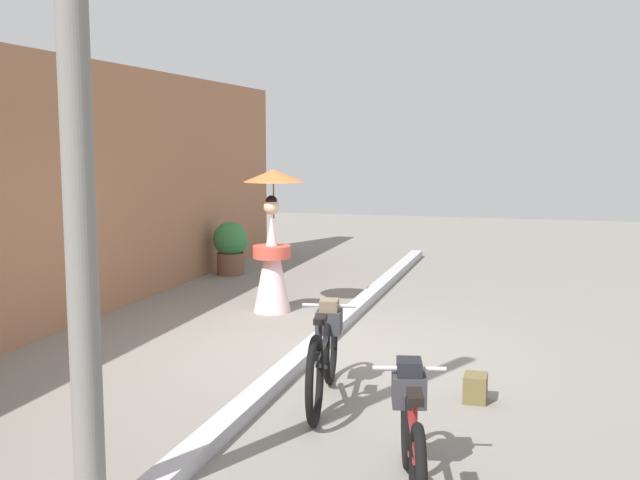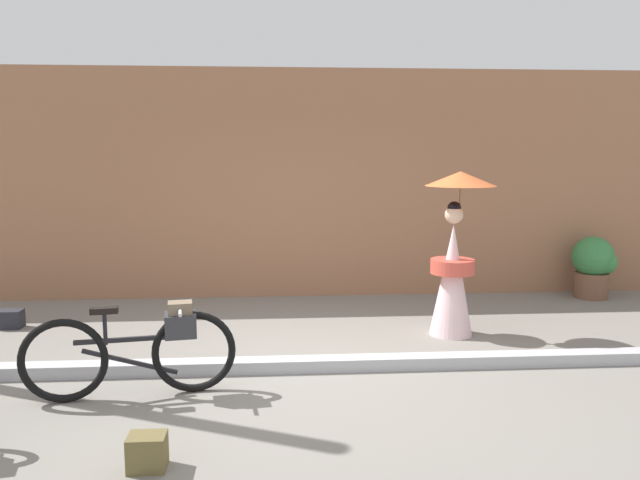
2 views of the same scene
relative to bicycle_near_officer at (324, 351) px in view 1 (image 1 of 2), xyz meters
name	(u,v)px [view 1 (image 1 of 2)]	position (x,y,z in m)	size (l,w,h in m)	color
ground_plane	(314,351)	(1.44, 0.52, -0.42)	(30.00, 30.00, 0.00)	gray
building_wall	(40,194)	(1.44, 3.78, 1.18)	(14.00, 0.40, 3.19)	#9E6B4C
sidewalk_curb	(314,345)	(1.44, 0.52, -0.36)	(14.00, 0.20, 0.12)	#B2B2B7
bicycle_near_officer	(324,351)	(0.00, 0.00, 0.00)	(1.75, 0.48, 0.80)	black
bicycle_far_side	(411,433)	(-1.61, -1.01, -0.01)	(1.71, 0.55, 0.78)	black
person_with_parasol	(272,241)	(3.13, 1.58, 0.50)	(0.78, 0.78, 1.84)	silver
potted_plant_by_door	(231,246)	(5.61, 3.18, 0.06)	(0.58, 0.57, 0.87)	brown
backpack_on_pavement	(476,387)	(0.30, -1.25, -0.30)	(0.24, 0.19, 0.23)	brown
utility_pole	(75,103)	(-2.39, 0.75, 1.98)	(0.18, 0.18, 4.80)	slate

